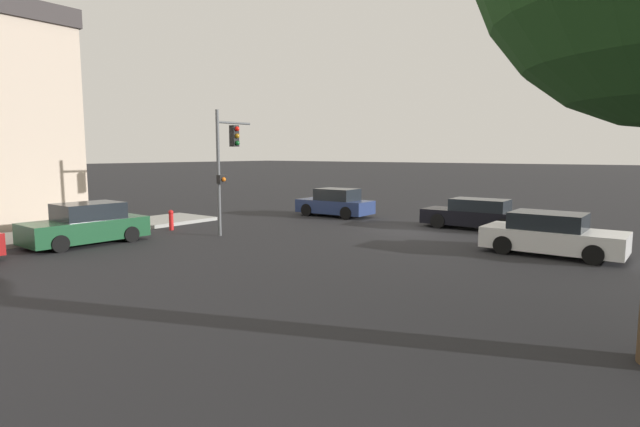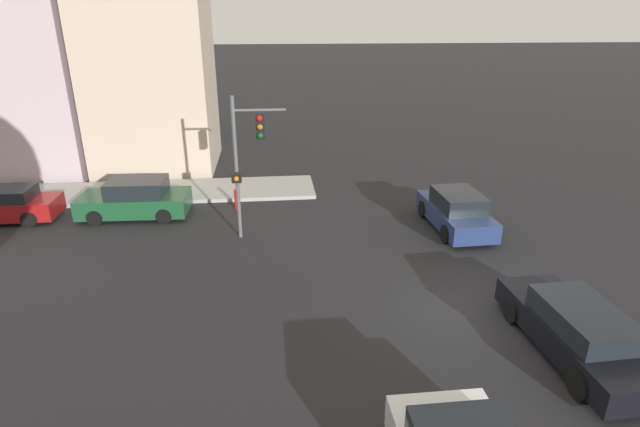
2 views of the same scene
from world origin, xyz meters
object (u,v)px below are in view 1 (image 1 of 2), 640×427
Objects in this scene: parked_car_0 at (86,225)px; fire_hydrant at (171,219)px; crossing_car_0 at (552,235)px; crossing_car_2 at (335,203)px; crossing_car_1 at (476,215)px; traffic_signal at (227,155)px.

fire_hydrant is (0.33, -4.10, -0.24)m from parked_car_0.
crossing_car_2 is at bearing 161.10° from crossing_car_0.
parked_car_0 is (10.56, 12.79, 0.07)m from crossing_car_1.
crossing_car_0 is 1.01× the size of parked_car_0.
crossing_car_0 is 4.87× the size of fire_hydrant.
traffic_signal is at bearing 152.96° from parked_car_0.
parked_car_0 is at bearing -149.79° from crossing_car_0.
crossing_car_2 reaches higher than crossing_car_1.
crossing_car_1 is at bearing 134.51° from crossing_car_0.
traffic_signal is 5.70× the size of fire_hydrant.
fire_hydrant is at bearing 68.89° from crossing_car_2.
crossing_car_0 is at bearing -163.28° from fire_hydrant.
crossing_car_1 is 1.14× the size of crossing_car_2.
crossing_car_2 reaches higher than crossing_car_0.
traffic_signal is at bearing 43.41° from crossing_car_1.
parked_car_0 reaches higher than crossing_car_0.
parked_car_0 is at bearing 76.27° from crossing_car_2.
traffic_signal is 11.54m from crossing_car_1.
traffic_signal is at bearing 88.19° from crossing_car_2.
parked_car_0 is (2.68, 4.80, -2.64)m from traffic_signal.
crossing_car_0 is 5.88m from crossing_car_1.
crossing_car_1 is 5.21× the size of fire_hydrant.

